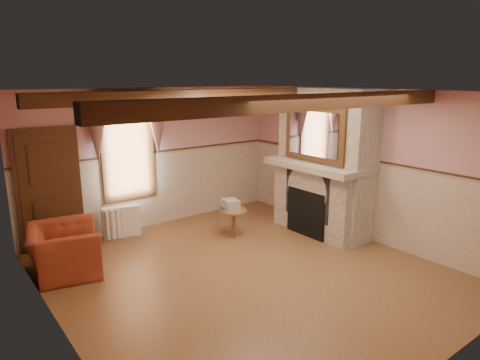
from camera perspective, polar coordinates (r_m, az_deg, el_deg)
floor at (r=6.88m, az=0.87°, el=-12.26°), size 5.50×6.00×0.01m
ceiling at (r=6.20m, az=0.96°, el=11.73°), size 5.50×6.00×0.01m
wall_back at (r=8.89m, az=-11.18°, el=2.96°), size 5.50×0.02×2.80m
wall_front at (r=4.56m, az=25.26°, el=-8.33°), size 5.50×0.02×2.80m
wall_left at (r=5.23m, az=-23.57°, el=-5.41°), size 0.02×6.00×2.80m
wall_right at (r=8.34m, az=15.91°, el=2.00°), size 0.02×6.00×2.80m
wainscot at (r=6.59m, az=0.89°, el=-6.38°), size 5.50×6.00×1.50m
chair_rail at (r=6.37m, az=0.92°, el=-0.03°), size 5.50×6.00×0.08m
firebox at (r=8.39m, az=9.11°, el=-4.28°), size 0.20×0.95×0.90m
armchair at (r=7.27m, az=-22.39°, el=-8.66°), size 1.26×1.36×0.75m
side_table at (r=8.20m, az=-0.88°, el=-5.83°), size 0.59×0.59×0.55m
book_stack at (r=8.08m, az=-1.22°, el=-3.32°), size 0.33×0.37×0.20m
radiator at (r=8.54m, az=-15.57°, el=-5.38°), size 0.72×0.31×0.60m
bowl at (r=8.46m, az=9.47°, el=2.92°), size 0.34×0.34×0.08m
mantel_clock at (r=8.86m, az=6.70°, el=3.87°), size 0.14×0.24×0.20m
oil_lamp at (r=8.48m, az=9.25°, el=3.63°), size 0.11×0.11×0.28m
candle_red at (r=8.06m, az=12.63°, el=2.52°), size 0.06×0.06×0.16m
jar_yellow at (r=7.91m, az=13.96°, el=2.10°), size 0.06×0.06×0.12m
fireplace at (r=8.46m, az=11.34°, el=2.42°), size 0.85×2.00×2.80m
mantel at (r=8.34m, az=10.51°, el=2.01°), size 1.05×2.05×0.12m
overmantel_mirror at (r=8.11m, az=9.81°, el=6.08°), size 0.06×1.44×1.04m
door at (r=8.22m, az=-24.07°, el=-1.34°), size 1.10×0.10×2.10m
window at (r=8.58m, az=-14.76°, el=4.08°), size 1.06×0.08×2.02m
window_drapes at (r=8.42m, az=-14.76°, el=8.03°), size 1.30×0.14×1.40m
ceiling_beam_front at (r=5.31m, az=9.14°, el=10.18°), size 5.50×0.18×0.20m
ceiling_beam_back at (r=7.18m, az=-5.11°, el=11.13°), size 5.50×0.18×0.20m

